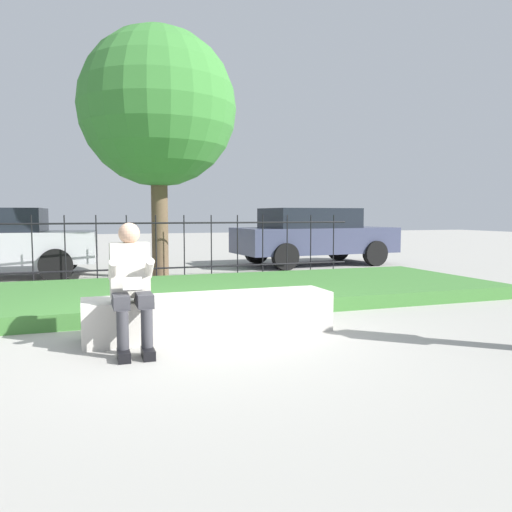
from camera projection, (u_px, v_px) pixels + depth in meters
ground_plane at (190, 336)px, 5.45m from camera, size 60.00×60.00×0.00m
stone_bench at (211, 317)px, 5.51m from camera, size 2.72×0.58×0.45m
person_seated_reader at (131, 281)px, 4.88m from camera, size 0.42×0.73×1.25m
grass_berm at (159, 295)px, 7.62m from camera, size 10.97×3.23×0.20m
iron_fence at (142, 247)px, 9.75m from camera, size 8.97×0.03×1.32m
car_parked_right at (313, 235)px, 13.15m from camera, size 4.29×2.17×1.49m
tree_behind_fence at (158, 109)px, 10.10m from camera, size 3.17×3.17×5.07m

